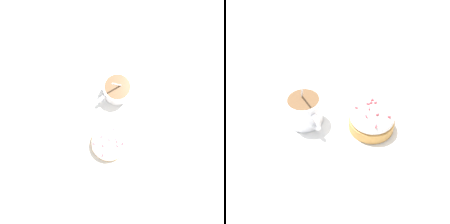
# 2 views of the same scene
# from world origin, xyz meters

# --- Properties ---
(ground_plane) EXTENTS (3.00, 3.00, 0.00)m
(ground_plane) POSITION_xyz_m (0.00, 0.00, 0.00)
(ground_plane) COLOR silver
(paper_napkin) EXTENTS (0.27, 0.26, 0.00)m
(paper_napkin) POSITION_xyz_m (0.00, 0.00, 0.00)
(paper_napkin) COLOR white
(paper_napkin) RESTS_ON ground_plane
(coffee_cup) EXTENTS (0.09, 0.09, 0.11)m
(coffee_cup) POSITION_xyz_m (-0.08, -0.00, 0.04)
(coffee_cup) COLOR white
(coffee_cup) RESTS_ON paper_napkin
(frosted_pastry) EXTENTS (0.10, 0.10, 0.06)m
(frosted_pastry) POSITION_xyz_m (0.07, -0.01, 0.03)
(frosted_pastry) COLOR #D19347
(frosted_pastry) RESTS_ON paper_napkin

